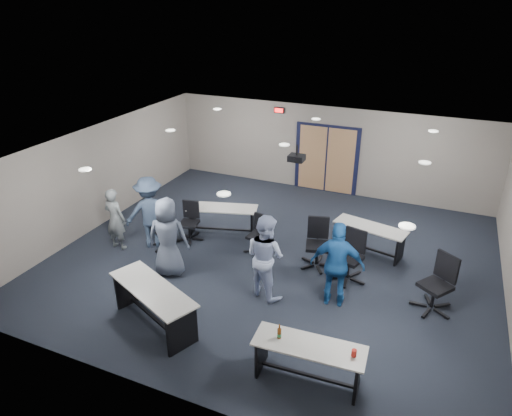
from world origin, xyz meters
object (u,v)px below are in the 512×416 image
at_px(person_plaid, 168,237).
at_px(person_navy, 337,265).
at_px(chair_back_c, 317,244).
at_px(chair_loose_right, 436,284).
at_px(chair_back_b, 257,235).
at_px(chair_back_a, 189,222).
at_px(table_front_right, 308,356).
at_px(chair_loose_left, 162,226).
at_px(table_front_left, 153,300).
at_px(person_lightblue, 265,256).
at_px(table_back_left, 222,215).
at_px(person_gray, 115,219).
at_px(person_back, 150,212).
at_px(table_back_right, 370,235).
at_px(chair_back_d, 349,257).

height_order(person_plaid, person_navy, same).
distance_m(chair_back_c, chair_loose_right, 2.66).
distance_m(chair_back_b, chair_back_c, 1.51).
bearing_deg(person_plaid, chair_back_a, -92.82).
relative_size(table_front_right, chair_back_b, 1.90).
xyz_separation_m(chair_loose_left, chair_loose_right, (6.35, -0.03, 0.04)).
bearing_deg(table_front_left, chair_loose_left, 144.08).
bearing_deg(chair_loose_right, person_navy, -127.36).
height_order(chair_back_c, chair_loose_right, chair_loose_right).
relative_size(table_front_right, chair_back_a, 1.80).
distance_m(person_plaid, person_lightblue, 2.26).
bearing_deg(chair_loose_left, chair_loose_right, -57.30).
distance_m(chair_back_c, chair_loose_left, 3.82).
distance_m(table_front_right, person_navy, 2.23).
distance_m(table_back_left, chair_back_c, 2.81).
bearing_deg(table_front_left, person_navy, 57.45).
bearing_deg(person_gray, chair_back_c, -163.85).
bearing_deg(person_plaid, person_lightblue, 165.55).
distance_m(table_front_left, person_lightblue, 2.36).
bearing_deg(person_back, table_back_left, -170.73).
relative_size(chair_back_b, person_plaid, 0.52).
distance_m(chair_back_a, person_back, 1.01).
xyz_separation_m(table_back_right, person_plaid, (-3.93, -2.68, 0.44)).
bearing_deg(person_navy, table_front_left, 26.53).
relative_size(table_front_left, table_front_right, 1.18).
xyz_separation_m(person_gray, person_lightblue, (4.08, -0.35, 0.13)).
bearing_deg(person_gray, table_front_left, 143.49).
xyz_separation_m(chair_loose_right, person_back, (-6.63, -0.03, 0.31)).
bearing_deg(person_navy, table_front_right, 85.43).
bearing_deg(person_lightblue, chair_back_a, -4.85).
xyz_separation_m(table_front_right, chair_back_a, (-4.18, 3.31, 0.00)).
height_order(table_front_right, chair_back_d, chair_back_d).
bearing_deg(chair_back_a, person_navy, -26.73).
relative_size(table_front_left, chair_back_d, 1.84).
bearing_deg(table_back_left, person_plaid, -111.58).
height_order(table_front_right, chair_back_c, chair_back_c).
height_order(person_gray, person_lightblue, person_lightblue).
relative_size(table_front_left, person_lightblue, 1.17).
bearing_deg(person_gray, person_navy, -177.92).
relative_size(chair_loose_right, person_back, 0.66).
height_order(chair_back_a, person_gray, person_gray).
height_order(person_lightblue, person_navy, same).
bearing_deg(chair_back_a, table_front_left, -81.84).
bearing_deg(chair_back_a, chair_back_c, -9.93).
xyz_separation_m(chair_back_b, person_gray, (-3.27, -1.14, 0.31)).
distance_m(table_front_right, chair_back_a, 5.33).
bearing_deg(chair_loose_right, chair_back_a, -149.94).
height_order(chair_back_a, chair_back_b, chair_back_a).
bearing_deg(table_front_right, person_back, 147.63).
distance_m(table_front_left, chair_loose_left, 3.02).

